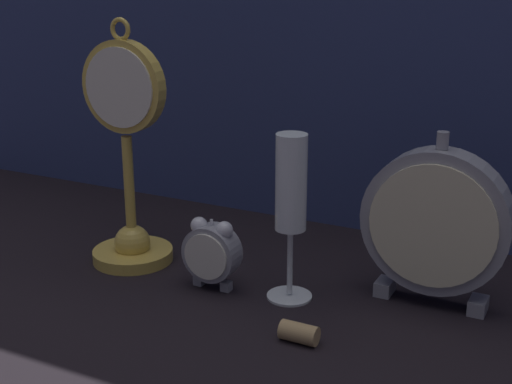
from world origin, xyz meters
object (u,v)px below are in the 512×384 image
(champagne_flute, at_px, (291,197))
(wine_cork, at_px, (299,333))
(mantel_clock_silver, at_px, (436,223))
(alarm_clock_twin_bell, at_px, (212,251))
(pocket_watch_on_stand, at_px, (128,173))

(champagne_flute, xyz_separation_m, wine_cork, (0.05, -0.09, -0.12))
(mantel_clock_silver, xyz_separation_m, champagne_flute, (-0.16, -0.06, 0.03))
(mantel_clock_silver, relative_size, wine_cork, 5.06)
(mantel_clock_silver, bearing_deg, alarm_clock_twin_bell, -162.28)
(wine_cork, bearing_deg, champagne_flute, 119.87)
(pocket_watch_on_stand, xyz_separation_m, alarm_clock_twin_bell, (0.14, -0.03, -0.08))
(champagne_flute, bearing_deg, mantel_clock_silver, 21.47)
(alarm_clock_twin_bell, xyz_separation_m, champagne_flute, (0.10, 0.02, 0.08))
(pocket_watch_on_stand, xyz_separation_m, mantel_clock_silver, (0.40, 0.05, -0.02))
(alarm_clock_twin_bell, xyz_separation_m, wine_cork, (0.15, -0.08, -0.04))
(pocket_watch_on_stand, distance_m, champagne_flute, 0.24)
(champagne_flute, bearing_deg, wine_cork, -60.13)
(mantel_clock_silver, height_order, wine_cork, mantel_clock_silver)
(champagne_flute, distance_m, wine_cork, 0.16)
(alarm_clock_twin_bell, height_order, mantel_clock_silver, mantel_clock_silver)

